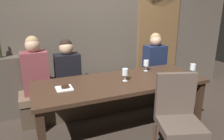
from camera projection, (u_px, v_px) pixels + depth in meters
ground at (120, 131)px, 2.92m from camera, size 9.00×9.00×0.00m
back_wall_tiled at (90, 16)px, 3.56m from camera, size 6.00×0.12×3.00m
arched_door at (159, 22)px, 4.04m from camera, size 0.90×0.05×2.55m
dining_table at (120, 87)px, 2.73m from camera, size 2.20×0.84×0.74m
banquette_bench at (102, 96)px, 3.47m from camera, size 2.50×0.44×0.45m
chair_near_side at (178, 113)px, 2.25m from camera, size 0.55×0.55×0.98m
diner_redhead at (35, 67)px, 2.94m from camera, size 0.36×0.24×0.83m
diner_bearded at (67, 66)px, 3.08m from camera, size 0.36×0.24×0.77m
diner_far_end at (155, 56)px, 3.67m from camera, size 0.36×0.24×0.78m
wine_glass_end_left at (125, 72)px, 2.66m from camera, size 0.08×0.08×0.16m
wine_glass_center_back at (193, 67)px, 2.88m from camera, size 0.08×0.08×0.16m
wine_glass_center_front at (146, 63)px, 3.08m from camera, size 0.08×0.08×0.16m
espresso_cup at (179, 77)px, 2.75m from camera, size 0.12×0.12×0.06m
dessert_plate at (64, 88)px, 2.44m from camera, size 0.19×0.19×0.05m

